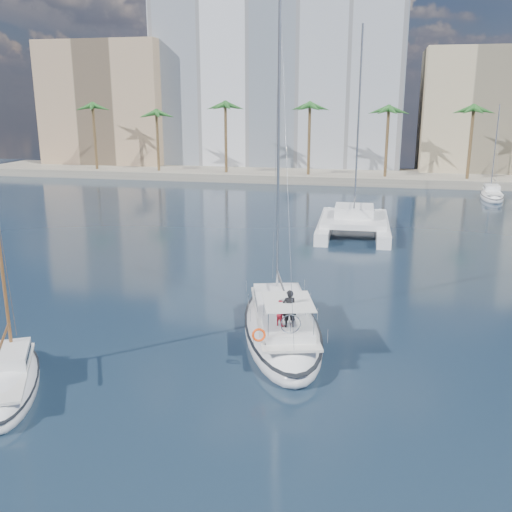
# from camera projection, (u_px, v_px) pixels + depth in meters

# --- Properties ---
(ground) EXTENTS (160.00, 160.00, 0.00)m
(ground) POSITION_uv_depth(u_px,v_px,m) (268.00, 320.00, 32.32)
(ground) COLOR black
(ground) RESTS_ON ground
(quay) EXTENTS (120.00, 14.00, 1.20)m
(quay) POSITION_uv_depth(u_px,v_px,m) (341.00, 176.00, 89.72)
(quay) COLOR gray
(quay) RESTS_ON ground
(building_modern) EXTENTS (42.00, 16.00, 28.00)m
(building_modern) POSITION_uv_depth(u_px,v_px,m) (280.00, 89.00, 99.93)
(building_modern) COLOR silver
(building_modern) RESTS_ON ground
(building_tan_left) EXTENTS (22.00, 14.00, 22.00)m
(building_tan_left) POSITION_uv_depth(u_px,v_px,m) (113.00, 107.00, 103.00)
(building_tan_left) COLOR tan
(building_tan_left) RESTS_ON ground
(building_beige) EXTENTS (20.00, 14.00, 20.00)m
(building_beige) POSITION_uv_depth(u_px,v_px,m) (485.00, 114.00, 91.30)
(building_beige) COLOR beige
(building_beige) RESTS_ON ground
(palm_left) EXTENTS (3.60, 3.60, 12.30)m
(palm_left) POSITION_uv_depth(u_px,v_px,m) (126.00, 112.00, 90.25)
(palm_left) COLOR brown
(palm_left) RESTS_ON ground
(palm_centre) EXTENTS (3.60, 3.60, 12.30)m
(palm_centre) POSITION_uv_depth(u_px,v_px,m) (342.00, 113.00, 83.40)
(palm_centre) COLOR brown
(palm_centre) RESTS_ON ground
(main_sloop) EXTENTS (6.99, 12.75, 18.05)m
(main_sloop) POSITION_uv_depth(u_px,v_px,m) (281.00, 327.00, 29.87)
(main_sloop) COLOR white
(main_sloop) RESTS_ON ground
(small_sloop) EXTENTS (5.65, 7.83, 10.91)m
(small_sloop) POSITION_uv_depth(u_px,v_px,m) (10.00, 381.00, 24.40)
(small_sloop) COLOR white
(small_sloop) RESTS_ON ground
(catamaran) EXTENTS (6.85, 13.12, 18.75)m
(catamaran) POSITION_uv_depth(u_px,v_px,m) (354.00, 220.00, 53.63)
(catamaran) COLOR white
(catamaran) RESTS_ON ground
(seagull) EXTENTS (1.00, 0.43, 0.19)m
(seagull) POSITION_uv_depth(u_px,v_px,m) (302.00, 294.00, 34.81)
(seagull) COLOR silver
(seagull) RESTS_ON ground
(moored_yacht_a) EXTENTS (3.37, 9.52, 11.90)m
(moored_yacht_a) POSITION_uv_depth(u_px,v_px,m) (491.00, 199.00, 72.63)
(moored_yacht_a) COLOR white
(moored_yacht_a) RESTS_ON ground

